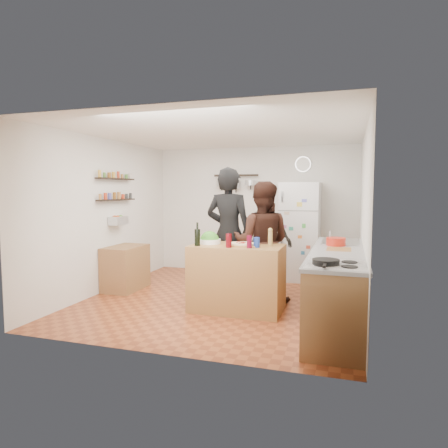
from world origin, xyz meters
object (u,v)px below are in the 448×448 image
(wine_bottle, at_px, (197,237))
(wall_clock, at_px, (303,164))
(person_left, at_px, (229,233))
(person_center, at_px, (262,242))
(side_table, at_px, (126,268))
(counter_run, at_px, (338,288))
(salad_bowl, at_px, (210,241))
(fridge, at_px, (300,231))
(skillet, at_px, (326,262))
(salt_canister, at_px, (257,242))
(pepper_mill, at_px, (270,239))
(prep_island, at_px, (237,278))
(red_bowl, at_px, (336,242))
(person_back, at_px, (264,242))

(wine_bottle, bearing_deg, wall_clock, 68.06)
(person_left, height_order, person_center, person_left)
(side_table, bearing_deg, counter_run, -11.18)
(wine_bottle, bearing_deg, salad_bowl, 73.50)
(wine_bottle, bearing_deg, fridge, 65.37)
(person_left, distance_m, wall_clock, 2.42)
(wall_clock, bearing_deg, person_center, -100.18)
(skillet, bearing_deg, fridge, 101.15)
(salad_bowl, bearing_deg, wall_clock, 67.48)
(salt_canister, bearing_deg, pepper_mill, 48.58)
(salt_canister, distance_m, counter_run, 1.17)
(prep_island, relative_size, side_table, 1.56)
(red_bowl, bearing_deg, salad_bowl, -171.50)
(person_left, height_order, wall_clock, wall_clock)
(prep_island, distance_m, person_back, 1.13)
(wall_clock, xyz_separation_m, side_table, (-2.69, -1.95, -1.78))
(person_left, bearing_deg, skillet, 138.47)
(person_left, distance_m, fridge, 1.84)
(salad_bowl, bearing_deg, counter_run, -5.82)
(wine_bottle, relative_size, person_back, 0.14)
(side_table, bearing_deg, salt_canister, -15.62)
(salt_canister, bearing_deg, person_left, 130.99)
(counter_run, distance_m, red_bowl, 0.68)
(salad_bowl, bearing_deg, person_back, 59.88)
(prep_island, bearing_deg, skillet, -42.14)
(salad_bowl, height_order, fridge, fridge)
(salt_canister, distance_m, fridge, 2.31)
(prep_island, relative_size, person_center, 0.70)
(side_table, bearing_deg, pepper_mill, -11.11)
(counter_run, bearing_deg, salad_bowl, 174.18)
(salt_canister, height_order, counter_run, salt_canister)
(wall_clock, bearing_deg, red_bowl, -72.30)
(person_back, xyz_separation_m, skillet, (1.08, -2.18, 0.12))
(pepper_mill, bearing_deg, wall_clock, 86.60)
(salt_canister, bearing_deg, counter_run, -0.55)
(prep_island, xyz_separation_m, wine_bottle, (-0.50, -0.22, 0.57))
(salt_canister, relative_size, person_center, 0.07)
(person_back, bearing_deg, pepper_mill, 125.15)
(person_left, distance_m, counter_run, 1.86)
(wine_bottle, relative_size, salt_canister, 1.73)
(wine_bottle, distance_m, skillet, 1.97)
(person_center, bearing_deg, prep_island, 59.46)
(fridge, bearing_deg, salt_canister, -97.35)
(prep_island, height_order, person_back, person_back)
(counter_run, bearing_deg, person_center, 150.57)
(side_table, bearing_deg, salad_bowl, -16.61)
(side_table, bearing_deg, red_bowl, -4.10)
(salt_canister, xyz_separation_m, wall_clock, (0.30, 2.62, 1.17))
(wine_bottle, bearing_deg, red_bowl, 16.34)
(salad_bowl, height_order, wine_bottle, wine_bottle)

